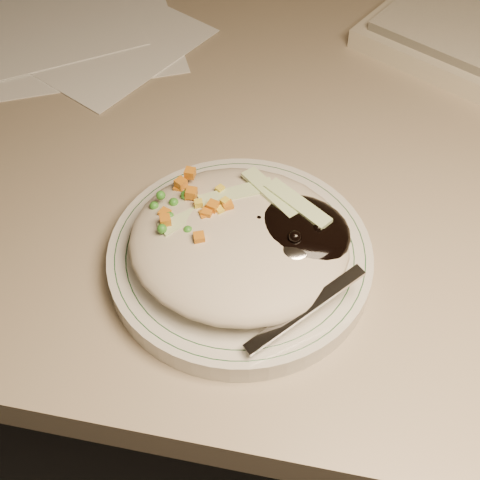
# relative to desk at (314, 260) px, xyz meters

# --- Properties ---
(desk) EXTENTS (1.40, 0.70, 0.74)m
(desk) POSITION_rel_desk_xyz_m (0.00, 0.00, 0.00)
(desk) COLOR gray
(desk) RESTS_ON ground
(plate) EXTENTS (0.24, 0.24, 0.02)m
(plate) POSITION_rel_desk_xyz_m (-0.06, -0.18, 0.21)
(plate) COLOR silver
(plate) RESTS_ON desk
(plate_rim) EXTENTS (0.23, 0.23, 0.00)m
(plate_rim) POSITION_rel_desk_xyz_m (-0.06, -0.18, 0.22)
(plate_rim) COLOR #144723
(plate_rim) RESTS_ON plate
(meal) EXTENTS (0.21, 0.19, 0.05)m
(meal) POSITION_rel_desk_xyz_m (-0.06, -0.18, 0.24)
(meal) COLOR #AFA48E
(meal) RESTS_ON plate
(papers) EXTENTS (0.44, 0.36, 0.00)m
(papers) POSITION_rel_desk_xyz_m (-0.38, 0.14, 0.20)
(papers) COLOR white
(papers) RESTS_ON desk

